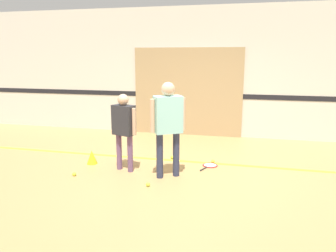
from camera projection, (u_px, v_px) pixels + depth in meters
The scene contains 12 objects.
ground_plane at pixel (178, 174), 5.67m from camera, with size 16.00×16.00×0.00m, color tan.
wall_back at pixel (203, 73), 8.17m from camera, with size 16.00×0.07×3.20m.
wall_panel at pixel (187, 92), 8.30m from camera, with size 2.76×0.05×2.21m.
floor_stripe at pixel (185, 161), 6.35m from camera, with size 14.40×0.10×0.01m.
person_instructor at pixel (168, 119), 5.35m from camera, with size 0.53×0.45×1.60m.
person_student_left at pixel (124, 124), 5.69m from camera, with size 0.50×0.32×1.37m.
racket_spare_on_floor at pixel (210, 165), 6.08m from camera, with size 0.36×0.52×0.03m.
tennis_ball_near_instructor at pixel (148, 184), 5.13m from camera, with size 0.07×0.07×0.07m, color #CCE038.
tennis_ball_by_spare_racket at pixel (213, 161), 6.25m from camera, with size 0.07×0.07×0.07m, color #CCE038.
tennis_ball_stray_left at pixel (74, 174), 5.58m from camera, with size 0.07×0.07×0.07m, color #CCE038.
tennis_ball_stray_right at pixel (172, 157), 6.50m from camera, with size 0.07×0.07×0.07m, color #CCE038.
training_cone at pixel (92, 157), 6.19m from camera, with size 0.20×0.20×0.26m.
Camera 1 is at (1.09, -5.25, 2.01)m, focal length 35.00 mm.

